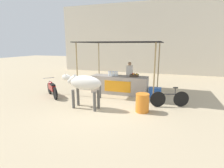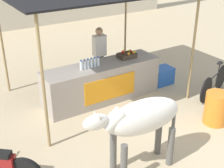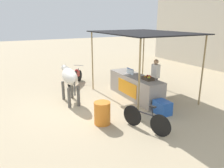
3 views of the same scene
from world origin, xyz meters
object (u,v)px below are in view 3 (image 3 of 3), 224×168
object	(u,v)px
water_barrel	(102,113)
motorcycle_parked	(75,76)
vendor_behind_counter	(155,78)
cow	(69,77)
bicycle_leaning	(146,120)
fruit_crate	(148,78)
stall_counter	(135,87)
cooler_box	(162,107)

from	to	relation	value
water_barrel	motorcycle_parked	world-z (taller)	motorcycle_parked
vendor_behind_counter	water_barrel	xyz separation A→B (m)	(1.20, -3.05, -0.48)
cow	bicycle_leaning	world-z (taller)	cow
fruit_crate	vendor_behind_counter	bearing A→B (deg)	120.57
fruit_crate	motorcycle_parked	world-z (taller)	fruit_crate
stall_counter	cow	distance (m)	2.77
cooler_box	cow	distance (m)	3.74
motorcycle_parked	vendor_behind_counter	bearing A→B (deg)	33.93
cow	water_barrel	bearing A→B (deg)	7.45
stall_counter	motorcycle_parked	distance (m)	3.51
stall_counter	cooler_box	distance (m)	1.90
cooler_box	bicycle_leaning	xyz separation A→B (m)	(0.71, -1.24, 0.11)
water_barrel	bicycle_leaning	xyz separation A→B (m)	(1.02, 0.96, -0.02)
stall_counter	vendor_behind_counter	world-z (taller)	vendor_behind_counter
stall_counter	vendor_behind_counter	xyz separation A→B (m)	(0.38, 0.75, 0.37)
cooler_box	motorcycle_parked	xyz separation A→B (m)	(-5.01, -1.50, 0.19)
vendor_behind_counter	cow	bearing A→B (deg)	-108.86
motorcycle_parked	cow	bearing A→B (deg)	-23.13
cooler_box	bicycle_leaning	world-z (taller)	bicycle_leaning
stall_counter	cooler_box	size ratio (longest dim) A/B	5.00
fruit_crate	bicycle_leaning	xyz separation A→B (m)	(1.80, -1.39, -0.68)
water_barrel	cow	distance (m)	2.46
vendor_behind_counter	cow	distance (m)	3.55
stall_counter	water_barrel	world-z (taller)	stall_counter
vendor_behind_counter	motorcycle_parked	world-z (taller)	vendor_behind_counter
water_barrel	vendor_behind_counter	bearing A→B (deg)	111.50
fruit_crate	bicycle_leaning	bearing A→B (deg)	-37.70
fruit_crate	motorcycle_parked	distance (m)	4.29
water_barrel	bicycle_leaning	distance (m)	1.39
stall_counter	motorcycle_parked	xyz separation A→B (m)	(-3.12, -1.60, -0.05)
fruit_crate	motorcycle_parked	size ratio (longest dim) A/B	0.31
cooler_box	bicycle_leaning	size ratio (longest dim) A/B	0.38
vendor_behind_counter	bicycle_leaning	distance (m)	3.09
cooler_box	cow	world-z (taller)	cow
water_barrel	motorcycle_parked	bearing A→B (deg)	171.56
stall_counter	fruit_crate	world-z (taller)	fruit_crate
vendor_behind_counter	water_barrel	bearing A→B (deg)	-68.50
fruit_crate	motorcycle_parked	xyz separation A→B (m)	(-3.91, -1.65, -0.61)
fruit_crate	stall_counter	bearing A→B (deg)	-176.25
fruit_crate	motorcycle_parked	bearing A→B (deg)	-157.11
cooler_box	motorcycle_parked	distance (m)	5.23
vendor_behind_counter	cooler_box	bearing A→B (deg)	-29.39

